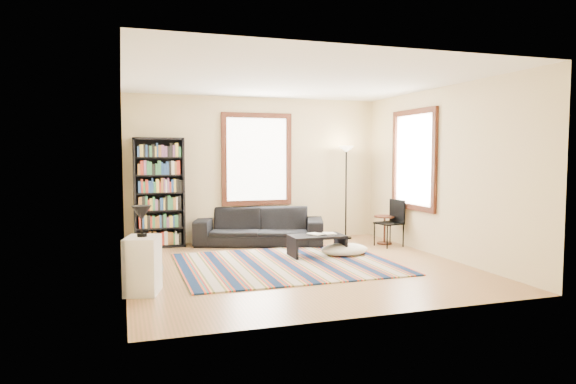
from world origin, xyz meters
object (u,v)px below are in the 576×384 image
object	(u,v)px
white_cabinet	(143,265)
dog	(150,261)
bookshelf	(159,193)
floor_lamp	(346,193)
folding_chair	(389,223)
side_table	(385,230)
sofa	(259,226)
coffee_table	(317,246)
floor_cushion	(345,250)

from	to	relation	value
white_cabinet	dog	world-z (taller)	white_cabinet
bookshelf	floor_lamp	distance (m)	3.64
floor_lamp	folding_chair	size ratio (longest dim) A/B	2.16
folding_chair	white_cabinet	world-z (taller)	folding_chair
white_cabinet	side_table	bearing A→B (deg)	40.67
sofa	white_cabinet	xyz separation A→B (m)	(-2.24, -2.87, 0.00)
bookshelf	coffee_table	xyz separation A→B (m)	(2.42, -1.70, -0.82)
coffee_table	sofa	bearing A→B (deg)	112.95
side_table	white_cabinet	xyz separation A→B (m)	(-4.50, -2.16, 0.08)
bookshelf	side_table	bearing A→B (deg)	-13.46
folding_chair	dog	size ratio (longest dim) A/B	1.62
white_cabinet	coffee_table	bearing A→B (deg)	41.76
floor_lamp	sofa	bearing A→B (deg)	-176.86
floor_lamp	white_cabinet	world-z (taller)	floor_lamp
floor_lamp	white_cabinet	distance (m)	5.06
floor_lamp	folding_chair	xyz separation A→B (m)	(0.39, -1.06, -0.50)
sofa	floor_lamp	world-z (taller)	floor_lamp
floor_cushion	floor_lamp	distance (m)	1.94
coffee_table	floor_lamp	xyz separation A→B (m)	(1.22, 1.53, 0.75)
floor_cushion	dog	bearing A→B (deg)	-166.84
floor_cushion	coffee_table	bearing A→B (deg)	173.22
bookshelf	folding_chair	distance (m)	4.25
dog	folding_chair	bearing A→B (deg)	39.36
coffee_table	dog	bearing A→B (deg)	-163.54
floor_lamp	dog	xyz separation A→B (m)	(-3.94, -2.34, -0.67)
coffee_table	dog	world-z (taller)	dog
sofa	dog	xyz separation A→B (m)	(-2.11, -2.24, -0.08)
floor_cushion	side_table	size ratio (longest dim) A/B	1.50
dog	sofa	bearing A→B (deg)	69.52
bookshelf	dog	world-z (taller)	bookshelf
sofa	floor_cushion	bearing A→B (deg)	-34.63
floor_cushion	white_cabinet	world-z (taller)	white_cabinet
floor_lamp	white_cabinet	size ratio (longest dim) A/B	2.66
floor_lamp	folding_chair	world-z (taller)	floor_lamp
folding_chair	floor_cushion	bearing A→B (deg)	-166.35
coffee_table	floor_cushion	size ratio (longest dim) A/B	1.11
coffee_table	white_cabinet	distance (m)	3.19
coffee_table	folding_chair	bearing A→B (deg)	16.51
side_table	folding_chair	xyz separation A→B (m)	(-0.05, -0.25, 0.16)
floor_cushion	floor_lamp	bearing A→B (deg)	64.99
floor_lamp	side_table	size ratio (longest dim) A/B	3.44
side_table	white_cabinet	size ratio (longest dim) A/B	0.77
coffee_table	floor_cushion	bearing A→B (deg)	-6.78
bookshelf	white_cabinet	world-z (taller)	bookshelf
white_cabinet	dog	size ratio (longest dim) A/B	1.32
white_cabinet	dog	distance (m)	0.65
white_cabinet	folding_chair	bearing A→B (deg)	38.23
dog	floor_lamp	bearing A→B (deg)	53.57
folding_chair	side_table	bearing A→B (deg)	67.22
floor_cushion	dog	world-z (taller)	dog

